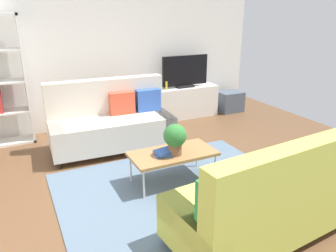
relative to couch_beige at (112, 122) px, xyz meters
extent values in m
plane|color=brown|center=(0.24, -1.51, -0.45)|extent=(7.68, 7.68, 0.00)
cube|color=white|center=(0.24, 1.29, 1.00)|extent=(6.40, 0.12, 2.90)
cube|color=slate|center=(0.33, -1.62, -0.44)|extent=(2.90, 2.20, 0.01)
cube|color=beige|center=(-0.02, -0.07, -0.13)|extent=(1.93, 0.92, 0.44)
cube|color=beige|center=(-0.01, 0.25, 0.37)|extent=(1.91, 0.28, 0.56)
cube|color=beige|center=(0.83, -0.11, -0.02)|extent=(0.24, 0.85, 0.22)
cube|color=beige|center=(-0.87, -0.03, -0.02)|extent=(0.24, 0.85, 0.22)
cylinder|color=black|center=(0.83, -0.45, -0.40)|extent=(0.05, 0.05, 0.10)
cylinder|color=black|center=(-0.90, -0.37, -0.40)|extent=(0.05, 0.05, 0.10)
cylinder|color=black|center=(0.86, 0.23, -0.40)|extent=(0.05, 0.05, 0.10)
cylinder|color=black|center=(-0.87, 0.31, -0.40)|extent=(0.05, 0.05, 0.10)
cube|color=#3359B2|center=(0.65, 0.04, 0.27)|extent=(0.41, 0.16, 0.36)
cube|color=#D84C33|center=(0.21, 0.06, 0.27)|extent=(0.41, 0.16, 0.36)
cube|color=#C1CC51|center=(0.68, -2.77, -0.13)|extent=(1.96, 1.00, 0.44)
cube|color=#C1CC51|center=(0.71, -3.09, 0.37)|extent=(1.91, 0.36, 0.56)
cube|color=#C1CC51|center=(-0.17, -2.84, -0.02)|extent=(0.27, 0.85, 0.22)
cube|color=#C1CC51|center=(1.53, -2.70, -0.02)|extent=(0.27, 0.85, 0.22)
cylinder|color=black|center=(-0.22, -2.51, -0.40)|extent=(0.05, 0.05, 0.10)
cylinder|color=black|center=(1.52, -2.36, -0.40)|extent=(0.05, 0.05, 0.10)
cube|color=#288C4C|center=(0.02, -2.97, 0.27)|extent=(0.41, 0.17, 0.36)
cube|color=#D84C33|center=(0.47, -2.93, 0.27)|extent=(0.41, 0.17, 0.36)
cube|color=#9E7042|center=(0.38, -1.42, -0.05)|extent=(1.10, 0.56, 0.04)
cylinder|color=silver|center=(-0.12, -1.19, -0.26)|extent=(0.02, 0.02, 0.38)
cylinder|color=silver|center=(0.88, -1.19, -0.26)|extent=(0.02, 0.02, 0.38)
cylinder|color=silver|center=(-0.12, -1.65, -0.26)|extent=(0.02, 0.02, 0.38)
cylinder|color=silver|center=(0.88, -1.65, -0.26)|extent=(0.02, 0.02, 0.38)
cube|color=silver|center=(1.84, 0.95, -0.13)|extent=(1.40, 0.44, 0.64)
cube|color=black|center=(1.84, 0.93, 0.21)|extent=(0.36, 0.20, 0.04)
cube|color=black|center=(1.84, 0.93, 0.53)|extent=(1.00, 0.05, 0.60)
cube|color=white|center=(-1.13, 0.97, 0.60)|extent=(0.04, 0.36, 2.10)
cube|color=white|center=(-1.66, 0.97, -0.43)|extent=(1.10, 0.36, 0.04)
cube|color=red|center=(-1.56, 0.97, 0.28)|extent=(0.06, 0.29, 0.33)
cube|color=#4C5666|center=(2.94, 0.85, -0.23)|extent=(0.52, 0.40, 0.44)
cylinder|color=brown|center=(0.37, -1.49, 0.04)|extent=(0.17, 0.17, 0.14)
sphere|color=#2D7233|center=(0.37, -1.49, 0.23)|extent=(0.29, 0.29, 0.29)
cube|color=#3359B2|center=(0.25, -1.45, -0.01)|extent=(0.27, 0.22, 0.04)
cube|color=#3359B2|center=(0.25, -1.45, 0.03)|extent=(0.27, 0.22, 0.03)
cylinder|color=#4C72B2|center=(1.26, 1.00, 0.26)|extent=(0.09, 0.09, 0.14)
cylinder|color=gold|center=(1.41, 0.91, 0.28)|extent=(0.05, 0.05, 0.16)
camera|label=1|loc=(-1.36, -4.86, 1.72)|focal=35.17mm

